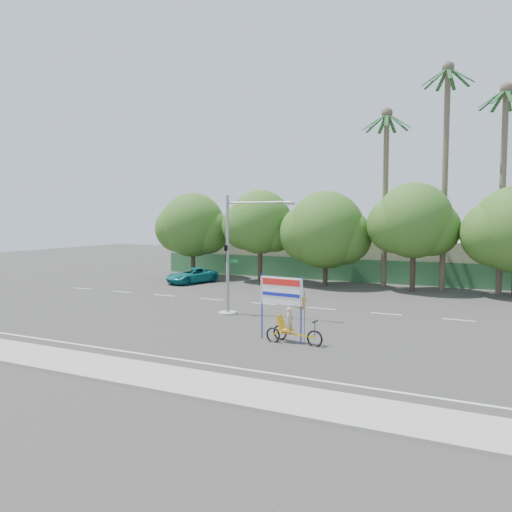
% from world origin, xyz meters
% --- Properties ---
extents(ground, '(120.00, 120.00, 0.00)m').
position_xyz_m(ground, '(0.00, 0.00, 0.00)').
color(ground, '#33302D').
rests_on(ground, ground).
extents(sidewalk_near, '(50.00, 2.40, 0.12)m').
position_xyz_m(sidewalk_near, '(0.00, -7.50, 0.06)').
color(sidewalk_near, gray).
rests_on(sidewalk_near, ground).
extents(fence, '(38.00, 0.08, 2.00)m').
position_xyz_m(fence, '(0.00, 21.50, 1.00)').
color(fence, '#336B3D').
rests_on(fence, ground).
extents(building_left, '(12.00, 8.00, 4.00)m').
position_xyz_m(building_left, '(-10.00, 26.00, 2.00)').
color(building_left, beige).
rests_on(building_left, ground).
extents(building_right, '(14.00, 8.00, 3.60)m').
position_xyz_m(building_right, '(8.00, 26.00, 1.80)').
color(building_right, beige).
rests_on(building_right, ground).
extents(tree_far_left, '(7.14, 6.00, 7.96)m').
position_xyz_m(tree_far_left, '(-14.05, 18.00, 4.76)').
color(tree_far_left, '#473828').
rests_on(tree_far_left, ground).
extents(tree_left, '(6.66, 5.60, 8.07)m').
position_xyz_m(tree_left, '(-7.05, 18.00, 5.06)').
color(tree_left, '#473828').
rests_on(tree_left, ground).
extents(tree_center, '(7.62, 6.40, 7.85)m').
position_xyz_m(tree_center, '(-1.05, 18.00, 4.47)').
color(tree_center, '#473828').
rests_on(tree_center, ground).
extents(tree_right, '(6.90, 5.80, 8.36)m').
position_xyz_m(tree_right, '(5.95, 18.00, 5.24)').
color(tree_right, '#473828').
rests_on(tree_right, ground).
extents(palm_tall, '(3.73, 3.79, 17.45)m').
position_xyz_m(palm_tall, '(8.00, 19.50, 10.46)').
color(palm_tall, '#70604C').
rests_on(palm_tall, ground).
extents(palm_mid, '(3.73, 3.79, 15.45)m').
position_xyz_m(palm_mid, '(12.00, 19.50, 9.40)').
color(palm_mid, '#70604C').
rests_on(palm_mid, ground).
extents(palm_short, '(3.73, 3.79, 14.45)m').
position_xyz_m(palm_short, '(3.50, 19.50, 8.86)').
color(palm_short, '#70604C').
rests_on(palm_short, ground).
extents(traffic_signal, '(4.72, 1.10, 7.00)m').
position_xyz_m(traffic_signal, '(-2.20, 3.98, 2.92)').
color(traffic_signal, gray).
rests_on(traffic_signal, ground).
extents(trike_billboard, '(3.19, 0.89, 3.14)m').
position_xyz_m(trike_billboard, '(3.19, -0.70, 1.27)').
color(trike_billboard, black).
rests_on(trike_billboard, ground).
extents(pickup_truck, '(3.48, 5.17, 1.32)m').
position_xyz_m(pickup_truck, '(-11.91, 14.56, 0.66)').
color(pickup_truck, '#107275').
rests_on(pickup_truck, ground).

